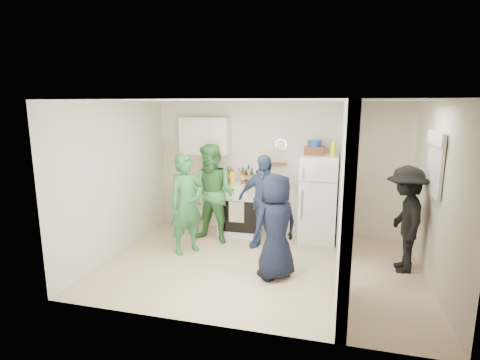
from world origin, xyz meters
name	(u,v)px	position (x,y,z in m)	size (l,w,h in m)	color
floor	(260,265)	(0.00, 0.00, 0.00)	(4.80, 4.80, 0.00)	#C6B48B
wall_back	(278,168)	(0.00, 1.70, 1.25)	(4.80, 4.80, 0.00)	silver
wall_front	(229,221)	(0.00, -1.70, 1.25)	(4.80, 4.80, 0.00)	silver
wall_left	(117,179)	(-2.40, 0.00, 1.25)	(3.40, 3.40, 0.00)	silver
wall_right	(438,196)	(2.40, 0.00, 1.25)	(3.40, 3.40, 0.00)	silver
ceiling	(262,100)	(0.00, 0.00, 2.50)	(4.80, 4.80, 0.00)	white
partition_pier_back	(343,177)	(1.20, 1.10, 1.25)	(0.12, 1.20, 2.50)	silver
partition_pier_front	(346,213)	(1.20, -1.10, 1.25)	(0.12, 1.20, 2.50)	silver
partition_header	(349,115)	(1.20, 0.00, 2.30)	(0.12, 1.00, 0.40)	silver
stove	(242,208)	(-0.64, 1.37, 0.49)	(0.83, 0.69, 0.99)	white
upper_cabinet	(205,136)	(-1.40, 1.52, 1.85)	(0.95, 0.34, 0.70)	silver
fridge	(318,199)	(0.79, 1.34, 0.78)	(0.65, 0.63, 1.57)	white
wicker_basket	(314,151)	(0.69, 1.39, 1.64)	(0.35, 0.25, 0.15)	brown
blue_bowl	(315,143)	(0.69, 1.39, 1.77)	(0.24, 0.24, 0.11)	navy
yellow_cup_stack_top	(333,149)	(1.01, 1.24, 1.69)	(0.09, 0.09, 0.25)	yellow
wall_clock	(281,145)	(0.05, 1.68, 1.70)	(0.22, 0.22, 0.03)	white
spice_shelf	(278,163)	(0.00, 1.65, 1.35)	(0.35, 0.08, 0.03)	olive
nook_window	(436,164)	(2.38, 0.20, 1.65)	(0.03, 0.70, 0.80)	black
nook_window_frame	(435,164)	(2.36, 0.20, 1.65)	(0.04, 0.76, 0.86)	white
nook_valance	(436,138)	(2.34, 0.20, 2.00)	(0.04, 0.82, 0.18)	white
yellow_cup_stack_stove	(232,179)	(-0.76, 1.15, 1.11)	(0.09, 0.09, 0.25)	#F8AE14
red_cup	(251,183)	(-0.42, 1.17, 1.05)	(0.09, 0.09, 0.12)	#B30B14
person_green_left	(187,204)	(-1.29, 0.25, 0.83)	(0.60, 0.40, 1.66)	#30793E
person_green_center	(213,194)	(-1.02, 0.80, 0.89)	(0.86, 0.67, 1.77)	#3B8748
person_denim	(263,201)	(-0.11, 0.82, 0.81)	(0.95, 0.40, 1.62)	#344673
person_navy	(275,227)	(0.28, -0.33, 0.76)	(0.74, 0.48, 1.51)	black
person_nook	(405,219)	(2.09, 0.39, 0.79)	(1.02, 0.59, 1.59)	black
bottle_a	(228,174)	(-0.93, 1.48, 1.14)	(0.06, 0.06, 0.30)	brown
bottle_b	(232,176)	(-0.80, 1.30, 1.12)	(0.06, 0.06, 0.28)	#1B511B
bottle_c	(239,175)	(-0.72, 1.50, 1.12)	(0.06, 0.06, 0.27)	#B5C0C4
bottle_d	(243,176)	(-0.61, 1.34, 1.14)	(0.08, 0.08, 0.31)	brown
bottle_e	(248,173)	(-0.55, 1.54, 1.15)	(0.08, 0.08, 0.33)	#AFBCC2
bottle_f	(252,176)	(-0.44, 1.38, 1.13)	(0.07, 0.07, 0.30)	#13341B
bottle_g	(258,176)	(-0.36, 1.53, 1.11)	(0.07, 0.07, 0.24)	olive
bottle_h	(224,176)	(-0.93, 1.23, 1.13)	(0.07, 0.07, 0.29)	#B5B5C2
bottle_i	(246,176)	(-0.58, 1.48, 1.11)	(0.07, 0.07, 0.25)	#4F180D
bottle_j	(257,178)	(-0.32, 1.25, 1.12)	(0.07, 0.07, 0.28)	#346B24
bottle_k	(231,175)	(-0.87, 1.43, 1.13)	(0.06, 0.06, 0.29)	brown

